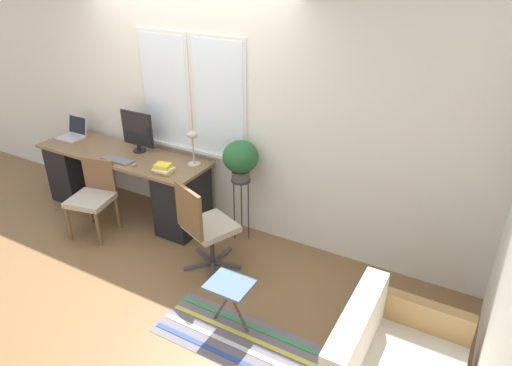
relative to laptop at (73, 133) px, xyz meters
The scene contains 15 objects.
ground_plane 1.86m from the laptop, 13.78° to the right, with size 14.00×14.00×0.00m, color brown.
wall_back_with_window 1.75m from the laptop, 11.28° to the left, with size 9.00×0.12×2.70m.
desk 0.97m from the laptop, ahead, with size 2.16×0.65×0.76m.
laptop is the anchor object (origin of this frame).
monitor 1.04m from the laptop, ahead, with size 0.43×0.15×0.47m.
keyboard 1.02m from the laptop, 14.37° to the right, with size 0.38×0.14×0.02m.
mouse 1.28m from the laptop, 12.42° to the right, with size 0.04×0.06×0.03m.
desk_lamp 1.80m from the laptop, ahead, with size 0.14×0.14×0.38m.
book_stack 1.65m from the laptop, ahead, with size 0.19×0.16×0.10m.
desk_chair_wooden 1.13m from the laptop, 33.09° to the right, with size 0.50×0.51×0.82m.
office_chair_swivel 2.42m from the laptop, 13.04° to the right, with size 0.58×0.61×0.94m.
plant_stand 2.37m from the laptop, ahead, with size 0.21×0.21×0.70m.
potted_plant 2.36m from the laptop, ahead, with size 0.37×0.37×0.42m.
floor_rug_striped 3.47m from the laptop, 21.05° to the right, with size 1.47×0.55×0.01m.
folding_stool 3.19m from the laptop, 20.20° to the right, with size 0.35×0.30×0.45m.
Camera 1 is at (2.94, -3.11, 2.83)m, focal length 32.00 mm.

